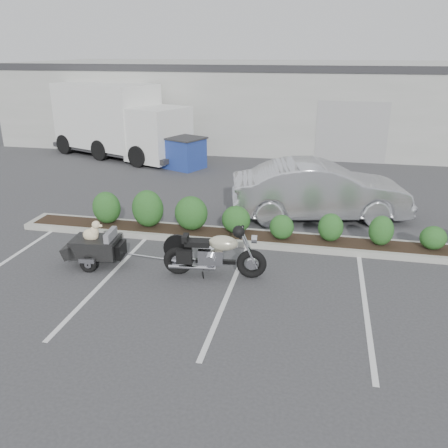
% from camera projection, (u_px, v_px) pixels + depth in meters
% --- Properties ---
extents(ground, '(90.00, 90.00, 0.00)m').
position_uv_depth(ground, '(181.00, 273.00, 10.48)').
color(ground, '#38383A').
rests_on(ground, ground).
extents(planter_kerb, '(12.00, 1.00, 0.15)m').
position_uv_depth(planter_kerb, '(243.00, 237.00, 12.27)').
color(planter_kerb, '#9E9E93').
rests_on(planter_kerb, ground).
extents(building, '(26.00, 10.00, 4.00)m').
position_uv_depth(building, '(272.00, 101.00, 25.36)').
color(building, '#9EA099').
rests_on(building, ground).
extents(motorcycle, '(2.27, 0.81, 1.30)m').
position_uv_depth(motorcycle, '(214.00, 254.00, 10.19)').
color(motorcycle, black).
rests_on(motorcycle, ground).
extents(pet_trailer, '(1.82, 1.02, 1.08)m').
position_uv_depth(pet_trailer, '(95.00, 246.00, 10.78)').
color(pet_trailer, black).
rests_on(pet_trailer, ground).
extents(sedan, '(5.30, 2.81, 1.66)m').
position_uv_depth(sedan, '(320.00, 191.00, 13.64)').
color(sedan, silver).
rests_on(sedan, ground).
extents(dumpster, '(2.33, 2.03, 1.28)m').
position_uv_depth(dumpster, '(180.00, 152.00, 19.56)').
color(dumpster, navy).
rests_on(dumpster, ground).
extents(delivery_truck, '(7.31, 4.71, 3.20)m').
position_uv_depth(delivery_truck, '(119.00, 122.00, 21.29)').
color(delivery_truck, silver).
rests_on(delivery_truck, ground).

